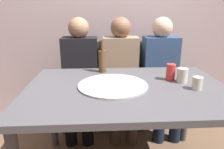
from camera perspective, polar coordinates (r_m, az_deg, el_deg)
name	(u,v)px	position (r m, az deg, el deg)	size (l,w,h in m)	color
back_wall	(115,4)	(2.47, 0.93, 19.13)	(6.00, 0.10, 2.60)	#B29EA3
dining_table	(127,97)	(1.43, 4.23, -6.39)	(1.37, 0.93, 0.74)	#4C4C51
pizza_tray	(113,85)	(1.40, 0.23, -2.96)	(0.48, 0.48, 0.01)	#ADADB2
wine_bottle	(102,60)	(1.69, -2.75, 3.95)	(0.06, 0.06, 0.27)	brown
tumbler_near	(182,75)	(1.54, 19.06, -0.24)	(0.08, 0.08, 0.10)	beige
tumbler_far	(197,83)	(1.44, 22.73, -2.26)	(0.07, 0.07, 0.08)	beige
soda_can	(171,72)	(1.56, 16.08, 0.65)	(0.07, 0.07, 0.12)	red
chair_left	(82,78)	(2.28, -8.49, -1.00)	(0.44, 0.44, 0.90)	#2D3833
chair_middle	(120,77)	(2.28, 2.15, -0.82)	(0.44, 0.44, 0.90)	#2D3833
chair_right	(157,77)	(2.36, 12.49, -0.61)	(0.44, 0.44, 0.90)	#2D3833
guest_in_sweater	(80,71)	(2.10, -8.99, 0.98)	(0.36, 0.56, 1.17)	black
guest_in_beanie	(121,70)	(2.10, 2.57, 1.18)	(0.36, 0.56, 1.17)	#937A60
guest_by_wall	(162,70)	(2.18, 13.75, 1.33)	(0.36, 0.56, 1.17)	navy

